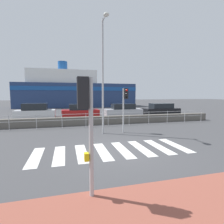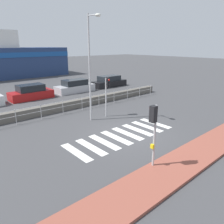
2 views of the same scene
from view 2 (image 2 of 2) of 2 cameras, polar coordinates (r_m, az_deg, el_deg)
The scene contains 11 objects.
ground_plane at distance 13.17m, azimuth 3.78°, elevation -5.73°, with size 160.00×160.00×0.00m, color #424244.
sidewalk_brick at distance 10.94m, azimuth 19.45°, elevation -11.43°, with size 24.00×1.80×0.12m.
crosswalk at distance 12.92m, azimuth 2.59°, elevation -6.15°, with size 6.75×2.40×0.01m.
seawall at distance 18.29m, azimuth -11.62°, elevation 1.67°, with size 21.40×0.55×0.67m.
harbor_fence at distance 17.46m, azimuth -10.24°, elevation 2.25°, with size 19.30×0.04×1.06m.
traffic_light_near at distance 9.01m, azimuth 10.77°, elevation -3.12°, with size 0.34×0.32×2.82m.
traffic_light_far at distance 15.83m, azimuth -1.30°, elevation 6.18°, with size 0.34×0.32×2.86m.
streetlamp at distance 14.58m, azimuth -5.46°, elevation 13.74°, with size 0.32×1.26×6.98m.
parked_car_red at distance 22.86m, azimuth -20.40°, elevation 4.72°, with size 4.06×1.75×1.42m.
parked_car_silver at distance 25.04m, azimuth -9.65°, elevation 6.54°, with size 4.40×1.73×1.39m.
parked_car_black at distance 27.99m, azimuth -0.76°, elevation 7.87°, with size 4.55×1.75×1.37m.
Camera 2 is at (-8.64, -8.51, 5.12)m, focal length 35.00 mm.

